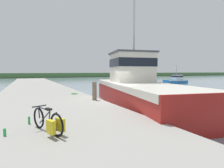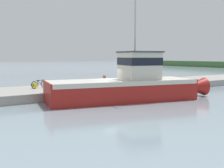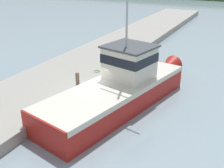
{
  "view_description": "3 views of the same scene",
  "coord_description": "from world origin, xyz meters",
  "px_view_note": "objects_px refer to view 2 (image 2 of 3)",
  "views": [
    {
      "loc": [
        -5.07,
        -10.1,
        2.47
      ],
      "look_at": [
        -0.62,
        -1.06,
        1.76
      ],
      "focal_mm": 28.0,
      "sensor_mm": 36.0,
      "label": 1
    },
    {
      "loc": [
        19.81,
        -13.2,
        3.54
      ],
      "look_at": [
        0.52,
        -0.33,
        1.25
      ],
      "focal_mm": 45.0,
      "sensor_mm": 36.0,
      "label": 2
    },
    {
      "loc": [
        9.26,
        -15.12,
        8.87
      ],
      "look_at": [
        1.31,
        0.34,
        1.38
      ],
      "focal_mm": 45.0,
      "sensor_mm": 36.0,
      "label": 3
    }
  ],
  "objects_px": {
    "mooring_post": "(104,82)",
    "bicycle_touring": "(38,85)",
    "water_bottle_by_bike": "(37,86)",
    "water_bottle_on_curb": "(49,86)",
    "fishing_boat_main": "(130,84)"
  },
  "relations": [
    {
      "from": "mooring_post",
      "to": "water_bottle_by_bike",
      "type": "bearing_deg",
      "value": -133.2
    },
    {
      "from": "fishing_boat_main",
      "to": "water_bottle_by_bike",
      "type": "bearing_deg",
      "value": -135.04
    },
    {
      "from": "fishing_boat_main",
      "to": "mooring_post",
      "type": "bearing_deg",
      "value": -162.43
    },
    {
      "from": "water_bottle_by_bike",
      "to": "water_bottle_on_curb",
      "type": "height_order",
      "value": "water_bottle_on_curb"
    },
    {
      "from": "bicycle_touring",
      "to": "water_bottle_on_curb",
      "type": "height_order",
      "value": "bicycle_touring"
    },
    {
      "from": "bicycle_touring",
      "to": "water_bottle_by_bike",
      "type": "xyz_separation_m",
      "value": [
        -1.14,
        0.36,
        -0.23
      ]
    },
    {
      "from": "bicycle_touring",
      "to": "water_bottle_on_curb",
      "type": "relative_size",
      "value": 6.47
    },
    {
      "from": "water_bottle_on_curb",
      "to": "fishing_boat_main",
      "type": "bearing_deg",
      "value": 29.96
    },
    {
      "from": "water_bottle_on_curb",
      "to": "bicycle_touring",
      "type": "bearing_deg",
      "value": -67.63
    },
    {
      "from": "mooring_post",
      "to": "water_bottle_on_curb",
      "type": "height_order",
      "value": "mooring_post"
    },
    {
      "from": "mooring_post",
      "to": "bicycle_touring",
      "type": "bearing_deg",
      "value": -122.75
    },
    {
      "from": "water_bottle_on_curb",
      "to": "mooring_post",
      "type": "bearing_deg",
      "value": 44.9
    },
    {
      "from": "water_bottle_by_bike",
      "to": "water_bottle_on_curb",
      "type": "xyz_separation_m",
      "value": [
        0.62,
        0.92,
        0.02
      ]
    },
    {
      "from": "bicycle_touring",
      "to": "fishing_boat_main",
      "type": "bearing_deg",
      "value": 18.22
    },
    {
      "from": "bicycle_touring",
      "to": "mooring_post",
      "type": "height_order",
      "value": "mooring_post"
    }
  ]
}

